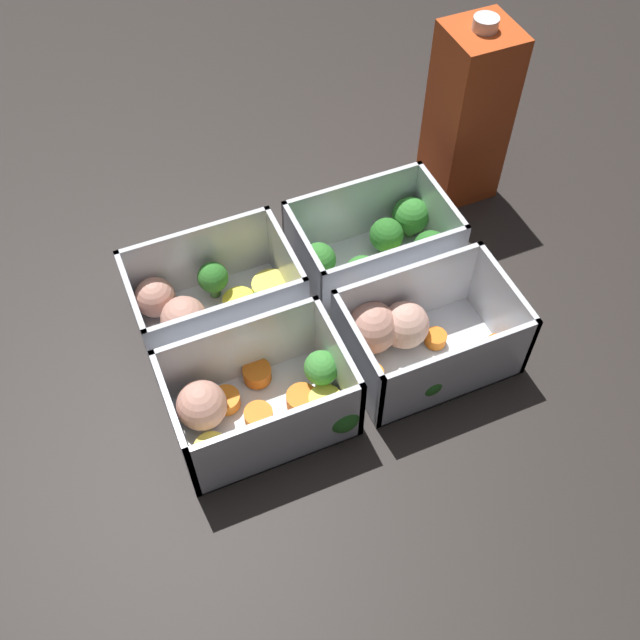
% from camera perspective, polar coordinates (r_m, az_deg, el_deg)
% --- Properties ---
extents(ground_plane, '(4.00, 4.00, 0.00)m').
position_cam_1_polar(ground_plane, '(0.71, -0.00, -1.31)').
color(ground_plane, '#282321').
extents(container_near_left, '(0.15, 0.11, 0.08)m').
position_cam_1_polar(container_near_left, '(0.64, -4.36, -6.20)').
color(container_near_left, silver).
rests_on(container_near_left, ground_plane).
extents(container_near_right, '(0.15, 0.12, 0.08)m').
position_cam_1_polar(container_near_right, '(0.68, 6.93, -1.27)').
color(container_near_right, silver).
rests_on(container_near_right, ground_plane).
extents(container_far_left, '(0.16, 0.12, 0.08)m').
position_cam_1_polar(container_far_left, '(0.70, -8.43, 1.07)').
color(container_far_left, silver).
rests_on(container_far_left, ground_plane).
extents(container_far_right, '(0.16, 0.11, 0.08)m').
position_cam_1_polar(container_far_right, '(0.74, 4.44, 5.40)').
color(container_far_right, silver).
rests_on(container_far_right, ground_plane).
extents(juice_carton, '(0.07, 0.07, 0.20)m').
position_cam_1_polar(juice_carton, '(0.80, 11.23, 15.12)').
color(juice_carton, '#D14C1E').
rests_on(juice_carton, ground_plane).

